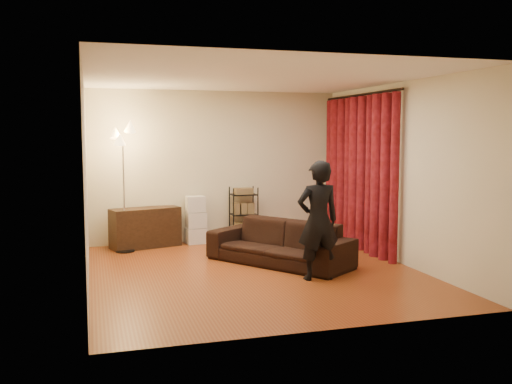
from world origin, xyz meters
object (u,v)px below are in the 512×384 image
object	(u,v)px
person	(318,221)
sofa	(279,243)
media_cabinet	(145,228)
wire_shelf	(244,214)
floor_lamp	(124,190)
storage_boxes	(196,220)

from	to	relation	value
person	sofa	bearing A→B (deg)	-79.00
person	media_cabinet	world-z (taller)	person
sofa	media_cabinet	distance (m)	2.58
person	media_cabinet	xyz separation A→B (m)	(-2.00, 2.85, -0.46)
wire_shelf	floor_lamp	bearing A→B (deg)	-149.97
person	floor_lamp	size ratio (longest dim) A/B	0.77
storage_boxes	wire_shelf	distance (m)	0.87
sofa	person	size ratio (longest dim) A/B	1.38
media_cabinet	wire_shelf	distance (m)	1.76
person	storage_boxes	bearing A→B (deg)	-69.44
person	floor_lamp	distance (m)	3.48
person	media_cabinet	distance (m)	3.51
storage_boxes	floor_lamp	xyz separation A→B (m)	(-1.25, -0.37, 0.61)
person	wire_shelf	bearing A→B (deg)	-85.44
sofa	floor_lamp	bearing A→B (deg)	-161.54
sofa	storage_boxes	distance (m)	2.13
person	storage_boxes	distance (m)	3.14
sofa	person	distance (m)	1.13
sofa	media_cabinet	world-z (taller)	media_cabinet
storage_boxes	wire_shelf	bearing A→B (deg)	-1.34
sofa	wire_shelf	distance (m)	1.91
sofa	storage_boxes	size ratio (longest dim) A/B	2.58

